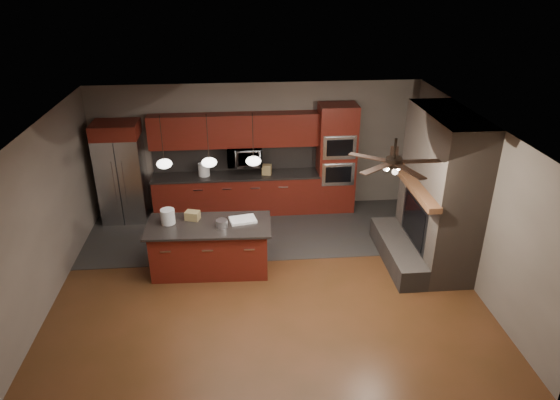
{
  "coord_description": "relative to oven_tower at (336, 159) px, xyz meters",
  "views": [
    {
      "loc": [
        -0.4,
        -7.27,
        5.01
      ],
      "look_at": [
        0.3,
        0.6,
        1.25
      ],
      "focal_mm": 32.0,
      "sensor_mm": 36.0,
      "label": 1
    }
  ],
  "objects": [
    {
      "name": "back_cabinetry",
      "position": [
        -2.18,
        0.05,
        -0.3
      ],
      "size": [
        3.59,
        0.64,
        2.2
      ],
      "color": "#601711",
      "rests_on": "ground"
    },
    {
      "name": "paint_tray",
      "position": [
        -2.07,
        -2.19,
        -0.25
      ],
      "size": [
        0.5,
        0.39,
        0.04
      ],
      "primitive_type": "cube",
      "rotation": [
        0.0,
        0.0,
        0.19
      ],
      "color": "white",
      "rests_on": "kitchen_island"
    },
    {
      "name": "paint_can",
      "position": [
        -2.43,
        -2.38,
        -0.2
      ],
      "size": [
        0.23,
        0.23,
        0.13
      ],
      "primitive_type": "cylinder",
      "rotation": [
        0.0,
        0.0,
        -0.15
      ],
      "color": "silver",
      "rests_on": "kitchen_island"
    },
    {
      "name": "microwave",
      "position": [
        -1.98,
        0.06,
        0.11
      ],
      "size": [
        0.73,
        0.41,
        0.5
      ],
      "primitive_type": "imported",
      "color": "silver",
      "rests_on": "back_cabinetry"
    },
    {
      "name": "left_wall",
      "position": [
        -5.2,
        -2.69,
        0.21
      ],
      "size": [
        0.02,
        6.0,
        2.8
      ],
      "primitive_type": "cube",
      "color": "#73665C",
      "rests_on": "ground"
    },
    {
      "name": "ceiling_fan",
      "position": [
        0.1,
        -3.49,
        1.27
      ],
      "size": [
        1.27,
        1.33,
        0.41
      ],
      "color": "black",
      "rests_on": "ceiling"
    },
    {
      "name": "ceiling",
      "position": [
        -1.7,
        -2.69,
        1.61
      ],
      "size": [
        7.0,
        6.0,
        0.02
      ],
      "primitive_type": "cube",
      "color": "white",
      "rests_on": "back_wall"
    },
    {
      "name": "counter_bucket",
      "position": [
        -2.85,
        0.01,
        -0.15
      ],
      "size": [
        0.24,
        0.24,
        0.27
      ],
      "primitive_type": "cylinder",
      "rotation": [
        0.0,
        0.0,
        0.02
      ],
      "color": "white",
      "rests_on": "back_cabinetry"
    },
    {
      "name": "right_wall",
      "position": [
        1.8,
        -2.69,
        0.21
      ],
      "size": [
        0.02,
        6.0,
        2.8
      ],
      "primitive_type": "cube",
      "color": "#73665C",
      "rests_on": "ground"
    },
    {
      "name": "kitchen_island",
      "position": [
        -2.66,
        -2.27,
        -0.73
      ],
      "size": [
        2.19,
        1.06,
        0.92
      ],
      "rotation": [
        0.0,
        0.0,
        -0.04
      ],
      "color": "#601711",
      "rests_on": "ground"
    },
    {
      "name": "pendant_center",
      "position": [
        -2.6,
        -1.99,
        0.77
      ],
      "size": [
        0.26,
        0.26,
        0.92
      ],
      "color": "black",
      "rests_on": "ceiling"
    },
    {
      "name": "white_bucket",
      "position": [
        -3.36,
        -2.16,
        -0.14
      ],
      "size": [
        0.29,
        0.29,
        0.26
      ],
      "primitive_type": "cylinder",
      "rotation": [
        0.0,
        0.0,
        0.19
      ],
      "color": "silver",
      "rests_on": "kitchen_island"
    },
    {
      "name": "refrigerator",
      "position": [
        -4.55,
        -0.07,
        -0.12
      ],
      "size": [
        0.92,
        0.75,
        2.14
      ],
      "color": "silver",
      "rests_on": "ground"
    },
    {
      "name": "pendant_right",
      "position": [
        -1.85,
        -1.99,
        0.77
      ],
      "size": [
        0.26,
        0.26,
        0.92
      ],
      "color": "black",
      "rests_on": "ceiling"
    },
    {
      "name": "counter_box",
      "position": [
        -1.51,
        -0.04,
        -0.18
      ],
      "size": [
        0.22,
        0.19,
        0.22
      ],
      "primitive_type": "cube",
      "rotation": [
        0.0,
        0.0,
        -0.23
      ],
      "color": "#A48854",
      "rests_on": "back_cabinetry"
    },
    {
      "name": "pendant_left",
      "position": [
        -3.35,
        -1.99,
        0.77
      ],
      "size": [
        0.26,
        0.26,
        0.92
      ],
      "color": "black",
      "rests_on": "ceiling"
    },
    {
      "name": "oven_tower",
      "position": [
        0.0,
        0.0,
        0.0
      ],
      "size": [
        0.8,
        0.63,
        2.38
      ],
      "color": "#601711",
      "rests_on": "ground"
    },
    {
      "name": "slate_tile_patch",
      "position": [
        -1.7,
        -0.89,
        -1.19
      ],
      "size": [
        7.0,
        2.4,
        0.01
      ],
      "primitive_type": "cube",
      "color": "#2E2B29",
      "rests_on": "ground"
    },
    {
      "name": "back_wall",
      "position": [
        -1.7,
        0.31,
        0.21
      ],
      "size": [
        7.0,
        0.02,
        2.8
      ],
      "primitive_type": "cube",
      "color": "#73665C",
      "rests_on": "ground"
    },
    {
      "name": "fireplace_column",
      "position": [
        1.34,
        -2.29,
        0.11
      ],
      "size": [
        1.3,
        2.1,
        2.8
      ],
      "color": "brown",
      "rests_on": "ground"
    },
    {
      "name": "ground",
      "position": [
        -1.7,
        -2.69,
        -1.19
      ],
      "size": [
        7.0,
        7.0,
        0.0
      ],
      "primitive_type": "plane",
      "color": "#572F1A",
      "rests_on": "ground"
    },
    {
      "name": "cardboard_box",
      "position": [
        -2.95,
        -2.05,
        -0.2
      ],
      "size": [
        0.28,
        0.24,
        0.15
      ],
      "primitive_type": "cube",
      "rotation": [
        0.0,
        0.0,
        -0.29
      ],
      "color": "olive",
      "rests_on": "kitchen_island"
    }
  ]
}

